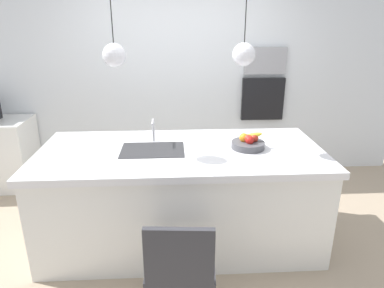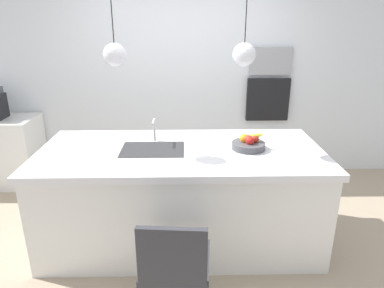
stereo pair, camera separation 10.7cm
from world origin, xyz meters
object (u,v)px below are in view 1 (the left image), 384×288
at_px(microwave, 265,61).
at_px(chair_near, 181,264).
at_px(fruit_bowl, 248,143).
at_px(oven, 263,99).

distance_m(microwave, chair_near, 3.02).
height_order(microwave, chair_near, microwave).
bearing_deg(chair_near, fruit_bowl, 57.65).
bearing_deg(fruit_bowl, oven, 71.57).
distance_m(fruit_bowl, oven, 1.66).
xyz_separation_m(fruit_bowl, oven, (0.53, 1.58, 0.05)).
relative_size(fruit_bowl, oven, 0.53).
xyz_separation_m(fruit_bowl, chair_near, (-0.64, -1.01, -0.48)).
bearing_deg(microwave, oven, 0.00).
height_order(fruit_bowl, chair_near, fruit_bowl).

